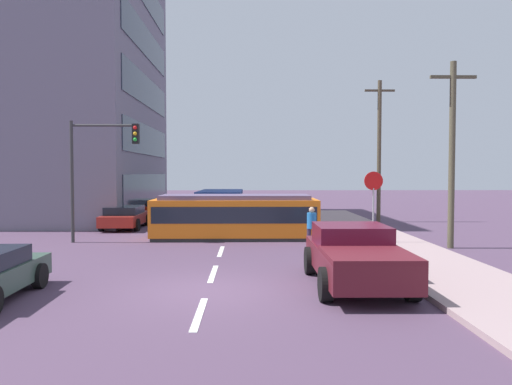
{
  "coord_description": "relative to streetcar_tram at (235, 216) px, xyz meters",
  "views": [
    {
      "loc": [
        1.03,
        -11.96,
        2.96
      ],
      "look_at": [
        1.35,
        7.77,
        2.16
      ],
      "focal_mm": 33.62,
      "sensor_mm": 36.0,
      "label": 1
    }
  ],
  "objects": [
    {
      "name": "ground_plane",
      "position": [
        -0.44,
        0.33,
        -1.02
      ],
      "size": [
        120.0,
        120.0,
        0.0
      ],
      "primitive_type": "plane",
      "color": "#4D384F"
    },
    {
      "name": "sidewalk_curb_right",
      "position": [
        6.36,
        -3.67,
        -0.95
      ],
      "size": [
        3.2,
        36.0,
        0.14
      ],
      "primitive_type": "cube",
      "color": "gray",
      "rests_on": "ground"
    },
    {
      "name": "lane_stripe_0",
      "position": [
        -0.44,
        -11.67,
        -1.01
      ],
      "size": [
        0.16,
        2.4,
        0.01
      ],
      "primitive_type": "cube",
      "color": "silver",
      "rests_on": "ground"
    },
    {
      "name": "lane_stripe_1",
      "position": [
        -0.44,
        -7.67,
        -1.01
      ],
      "size": [
        0.16,
        2.4,
        0.01
      ],
      "primitive_type": "cube",
      "color": "silver",
      "rests_on": "ground"
    },
    {
      "name": "lane_stripe_2",
      "position": [
        -0.44,
        -3.67,
        -1.01
      ],
      "size": [
        0.16,
        2.4,
        0.01
      ],
      "primitive_type": "cube",
      "color": "silver",
      "rests_on": "ground"
    },
    {
      "name": "lane_stripe_3",
      "position": [
        -0.44,
        6.0,
        -1.01
      ],
      "size": [
        0.16,
        2.4,
        0.01
      ],
      "primitive_type": "cube",
      "color": "silver",
      "rests_on": "ground"
    },
    {
      "name": "lane_stripe_4",
      "position": [
        -0.44,
        12.0,
        -1.01
      ],
      "size": [
        0.16,
        2.4,
        0.01
      ],
      "primitive_type": "cube",
      "color": "silver",
      "rests_on": "ground"
    },
    {
      "name": "corner_building",
      "position": [
        -13.75,
        10.26,
        10.18
      ],
      "size": [
        15.4,
        15.06,
        22.4
      ],
      "color": "slate",
      "rests_on": "ground"
    },
    {
      "name": "streetcar_tram",
      "position": [
        0.0,
        0.0,
        0.0
      ],
      "size": [
        7.4,
        2.57,
        1.97
      ],
      "color": "orange",
      "rests_on": "ground"
    },
    {
      "name": "city_bus",
      "position": [
        -1.06,
        7.02,
        0.07
      ],
      "size": [
        2.63,
        5.29,
        1.91
      ],
      "color": "#284598",
      "rests_on": "ground"
    },
    {
      "name": "pedestrian_crossing",
      "position": [
        3.02,
        -3.54,
        -0.08
      ],
      "size": [
        0.51,
        0.36,
        1.67
      ],
      "color": "#34253D",
      "rests_on": "ground"
    },
    {
      "name": "pickup_truck_parked",
      "position": [
        3.39,
        -9.22,
        -0.22
      ],
      "size": [
        2.31,
        5.02,
        1.55
      ],
      "color": "#561721",
      "rests_on": "ground"
    },
    {
      "name": "parked_sedan_mid",
      "position": [
        -5.98,
        3.96,
        -0.4
      ],
      "size": [
        2.05,
        4.34,
        1.19
      ],
      "color": "maroon",
      "rests_on": "ground"
    },
    {
      "name": "parked_sedan_far",
      "position": [
        -5.58,
        10.84,
        -0.4
      ],
      "size": [
        2.0,
        4.32,
        1.19
      ],
      "color": "#A91D0D",
      "rests_on": "ground"
    },
    {
      "name": "stop_sign",
      "position": [
        5.69,
        -2.27,
        1.18
      ],
      "size": [
        0.76,
        0.07,
        2.88
      ],
      "color": "gray",
      "rests_on": "sidewalk_curb_right"
    },
    {
      "name": "traffic_light_mast",
      "position": [
        -5.74,
        -1.24,
        2.6
      ],
      "size": [
        2.92,
        0.33,
        5.17
      ],
      "color": "#333333",
      "rests_on": "ground"
    },
    {
      "name": "utility_pole_near",
      "position": [
        8.57,
        -3.0,
        2.8
      ],
      "size": [
        1.8,
        0.24,
        7.29
      ],
      "color": "#4F4A36",
      "rests_on": "ground"
    },
    {
      "name": "utility_pole_mid",
      "position": [
        8.49,
        7.14,
        3.41
      ],
      "size": [
        1.8,
        0.24,
        8.5
      ],
      "color": "brown",
      "rests_on": "ground"
    }
  ]
}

